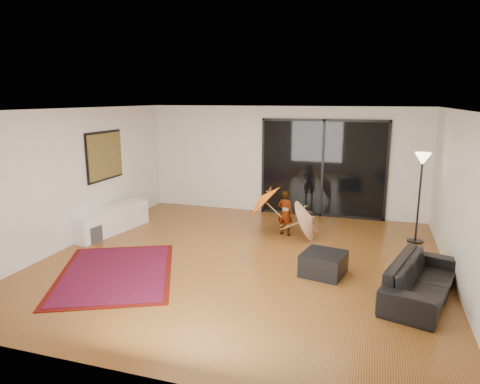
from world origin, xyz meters
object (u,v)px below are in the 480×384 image
at_px(sofa, 421,280).
at_px(ottoman, 323,264).
at_px(child, 285,213).
at_px(media_console, 111,220).

bearing_deg(sofa, ottoman, 89.97).
distance_m(sofa, ottoman, 1.53).
relative_size(ottoman, child, 0.68).
bearing_deg(child, media_console, 30.21).
bearing_deg(ottoman, sofa, -16.52).
relative_size(media_console, sofa, 1.01).
height_order(media_console, ottoman, media_console).
height_order(ottoman, child, child).
distance_m(sofa, child, 3.44).
bearing_deg(sofa, child, 63.37).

